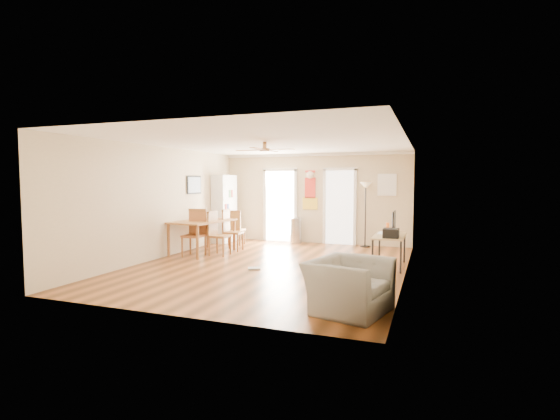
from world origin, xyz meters
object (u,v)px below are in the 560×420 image
at_px(bookshelf, 224,209).
at_px(torchiere_lamp, 365,215).
at_px(computer_desk, 389,251).
at_px(dining_table, 203,237).
at_px(dining_chair_far, 237,228).
at_px(dining_chair_right_a, 233,230).
at_px(armchair, 349,286).
at_px(wastebasket_b, 329,267).
at_px(dining_chair_right_b, 220,234).
at_px(printer, 391,233).
at_px(trash_can, 296,230).
at_px(dining_chair_near, 194,233).
at_px(wastebasket_a, 323,266).

height_order(bookshelf, torchiere_lamp, bookshelf).
bearing_deg(computer_desk, torchiere_lamp, 109.44).
bearing_deg(dining_table, dining_chair_far, 82.28).
bearing_deg(computer_desk, bookshelf, 158.25).
bearing_deg(dining_chair_right_a, armchair, -141.42).
xyz_separation_m(dining_chair_far, torchiere_lamp, (3.46, 0.90, 0.40)).
distance_m(dining_chair_right_a, wastebasket_b, 3.52).
distance_m(computer_desk, wastebasket_b, 1.55).
xyz_separation_m(dining_chair_right_b, printer, (4.05, -0.33, 0.23)).
xyz_separation_m(dining_chair_right_a, trash_can, (1.12, 1.78, -0.16)).
height_order(dining_chair_near, wastebasket_b, dining_chair_near).
distance_m(bookshelf, torchiere_lamp, 4.08).
bearing_deg(trash_can, bookshelf, -166.26).
height_order(dining_chair_far, trash_can, dining_chair_far).
bearing_deg(printer, wastebasket_b, -143.94).
height_order(dining_table, dining_chair_near, dining_chair_near).
height_order(bookshelf, trash_can, bookshelf).
relative_size(dining_chair_right_a, printer, 2.99).
bearing_deg(dining_chair_right_b, wastebasket_b, -109.94).
relative_size(torchiere_lamp, computer_desk, 1.43).
bearing_deg(trash_can, torchiere_lamp, 0.21).
bearing_deg(wastebasket_a, trash_can, 115.81).
bearing_deg(wastebasket_a, dining_chair_right_a, 148.03).
relative_size(dining_chair_right_b, wastebasket_b, 3.62).
bearing_deg(bookshelf, computer_desk, -17.56).
xyz_separation_m(torchiere_lamp, wastebasket_b, (-0.14, -3.63, -0.74)).
relative_size(dining_table, trash_can, 2.22).
height_order(bookshelf, dining_chair_far, bookshelf).
bearing_deg(wastebasket_a, armchair, -67.21).
bearing_deg(dining_chair_right_a, wastebasket_a, -127.01).
height_order(dining_chair_right_b, torchiere_lamp, torchiere_lamp).
height_order(dining_table, wastebasket_a, dining_table).
bearing_deg(torchiere_lamp, dining_chair_far, -165.51).
relative_size(computer_desk, wastebasket_b, 4.25).
distance_m(printer, armchair, 2.93).
height_order(dining_chair_right_a, printer, dining_chair_right_a).
bearing_deg(computer_desk, dining_table, 178.82).
bearing_deg(wastebasket_b, trash_can, 117.13).
height_order(bookshelf, dining_table, bookshelf).
bearing_deg(dining_table, wastebasket_b, -19.47).
bearing_deg(wastebasket_a, dining_table, 160.75).
height_order(dining_chair_right_b, dining_chair_near, dining_chair_near).
distance_m(dining_table, dining_chair_right_a, 0.81).
relative_size(dining_table, dining_chair_near, 1.47).
height_order(torchiere_lamp, computer_desk, torchiere_lamp).
relative_size(wastebasket_a, wastebasket_b, 0.96).
xyz_separation_m(wastebasket_a, armchair, (0.91, -2.16, 0.22)).
bearing_deg(bookshelf, wastebasket_b, -34.38).
relative_size(dining_chair_right_a, wastebasket_a, 3.77).
bearing_deg(wastebasket_b, armchair, -69.75).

